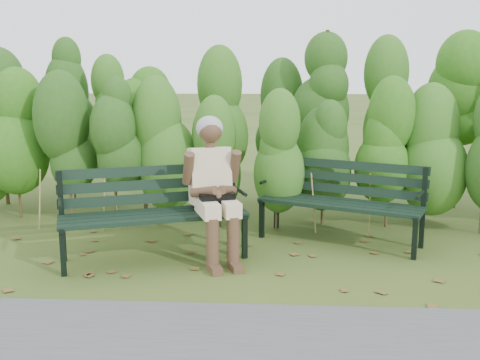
{
  "coord_description": "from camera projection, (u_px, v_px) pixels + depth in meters",
  "views": [
    {
      "loc": [
        0.31,
        -5.05,
        1.81
      ],
      "look_at": [
        0.0,
        0.35,
        0.75
      ],
      "focal_mm": 42.0,
      "sensor_mm": 36.0,
      "label": 1
    }
  ],
  "objects": [
    {
      "name": "ground",
      "position": [
        238.0,
        265.0,
        5.32
      ],
      "size": [
        80.0,
        80.0,
        0.0
      ],
      "primitive_type": "plane",
      "color": "#364D1C"
    },
    {
      "name": "hedge_band",
      "position": [
        247.0,
        116.0,
        6.9
      ],
      "size": [
        11.04,
        1.67,
        2.42
      ],
      "color": "#47381E",
      "rests_on": "ground"
    },
    {
      "name": "leaf_litter",
      "position": [
        265.0,
        275.0,
        5.04
      ],
      "size": [
        5.66,
        2.08,
        0.01
      ],
      "color": "brown",
      "rests_on": "ground"
    },
    {
      "name": "bench_left",
      "position": [
        152.0,
        205.0,
        5.45
      ],
      "size": [
        1.86,
        1.15,
        0.89
      ],
      "color": "black",
      "rests_on": "ground"
    },
    {
      "name": "bench_right",
      "position": [
        343.0,
        195.0,
        5.99
      ],
      "size": [
        1.78,
        1.19,
        0.85
      ],
      "color": "black",
      "rests_on": "ground"
    },
    {
      "name": "seated_woman",
      "position": [
        213.0,
        181.0,
        5.39
      ],
      "size": [
        0.65,
        0.89,
        1.38
      ],
      "color": "beige",
      "rests_on": "ground"
    }
  ]
}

